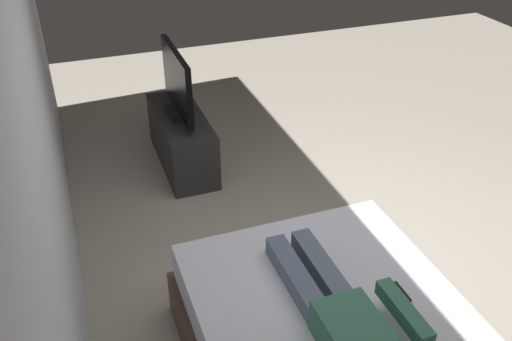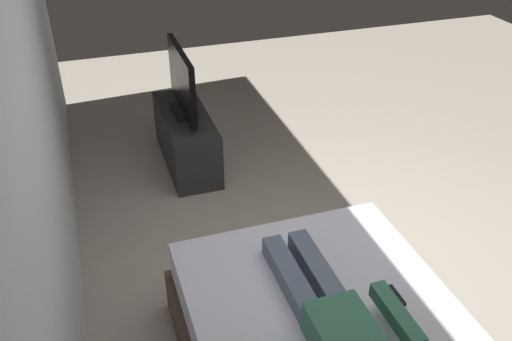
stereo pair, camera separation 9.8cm
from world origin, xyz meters
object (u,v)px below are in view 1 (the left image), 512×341
object	(u,v)px
person	(347,323)
tv_stand	(182,140)
tv	(177,85)
remote	(400,292)

from	to	relation	value
person	tv_stand	bearing A→B (deg)	3.80
tv_stand	tv	distance (m)	0.53
tv_stand	tv	world-z (taller)	tv
remote	tv	size ratio (longest dim) A/B	0.17
remote	person	bearing A→B (deg)	110.47
person	tv	world-z (taller)	tv
remote	tv_stand	xyz separation A→B (m)	(2.59, 0.59, -0.30)
person	tv_stand	size ratio (longest dim) A/B	1.15
person	remote	distance (m)	0.44
remote	tv_stand	world-z (taller)	remote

